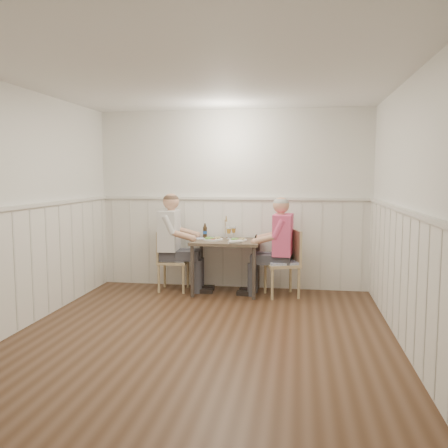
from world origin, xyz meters
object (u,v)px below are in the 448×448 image
object	(u,v)px
beer_bottle	(205,231)
grass_vase	(225,228)
dining_table	(226,247)
diner_cream	(172,250)
chair_left	(170,258)
chair_right	(286,260)
man_in_pink	(280,254)

from	to	relation	value
beer_bottle	grass_vase	bearing A→B (deg)	13.87
dining_table	diner_cream	size ratio (longest dim) A/B	0.66
diner_cream	beer_bottle	bearing A→B (deg)	23.65
chair_left	grass_vase	bearing A→B (deg)	17.21
diner_cream	grass_vase	distance (m)	0.82
dining_table	beer_bottle	distance (m)	0.44
beer_bottle	dining_table	bearing A→B (deg)	-29.66
diner_cream	grass_vase	world-z (taller)	diner_cream
chair_right	man_in_pink	size ratio (longest dim) A/B	0.66
chair_left	grass_vase	distance (m)	0.90
chair_right	beer_bottle	bearing A→B (deg)	168.90
man_in_pink	beer_bottle	xyz separation A→B (m)	(-1.09, 0.24, 0.26)
diner_cream	beer_bottle	distance (m)	0.54
diner_cream	grass_vase	xyz separation A→B (m)	(0.71, 0.26, 0.30)
chair_right	grass_vase	size ratio (longest dim) A/B	2.73
man_in_pink	beer_bottle	distance (m)	1.14
chair_right	beer_bottle	world-z (taller)	beer_bottle
chair_left	beer_bottle	xyz separation A→B (m)	(0.48, 0.17, 0.37)
chair_right	grass_vase	bearing A→B (deg)	161.58
man_in_pink	chair_right	bearing A→B (deg)	5.72
beer_bottle	grass_vase	distance (m)	0.29
chair_right	man_in_pink	world-z (taller)	man_in_pink
grass_vase	beer_bottle	bearing A→B (deg)	-166.13
dining_table	chair_left	distance (m)	0.84
chair_left	man_in_pink	distance (m)	1.58
chair_right	grass_vase	xyz separation A→B (m)	(-0.90, 0.30, 0.41)
dining_table	diner_cream	world-z (taller)	diner_cream
diner_cream	beer_bottle	xyz separation A→B (m)	(0.44, 0.19, 0.25)
man_in_pink	diner_cream	world-z (taller)	diner_cream
dining_table	chair_right	distance (m)	0.85
chair_right	diner_cream	bearing A→B (deg)	178.61
diner_cream	chair_left	bearing A→B (deg)	153.00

